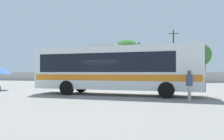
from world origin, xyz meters
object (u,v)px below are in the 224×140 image
at_px(utility_pole_far, 139,61).
at_px(parked_car_rightmost_white, 163,78).
at_px(attendant_by_bus_door, 189,83).
at_px(utility_pole_near, 173,55).
at_px(parked_car_leftmost_silver, 59,77).
at_px(roadside_tree_left, 92,56).
at_px(roadside_tree_midleft, 126,53).
at_px(coach_bus_white_orange, 114,68).
at_px(parked_car_third_maroon, 126,78).
at_px(roadside_tree_midright, 196,55).
at_px(parked_car_second_grey, 87,77).

bearing_deg(utility_pole_far, parked_car_rightmost_white, -57.58).
bearing_deg(attendant_by_bus_door, utility_pole_near, 92.12).
bearing_deg(utility_pole_far, attendant_by_bus_door, -75.71).
relative_size(parked_car_leftmost_silver, roadside_tree_left, 0.61).
xyz_separation_m(parked_car_rightmost_white, roadside_tree_midleft, (-7.48, 8.28, 4.72)).
distance_m(coach_bus_white_orange, roadside_tree_midleft, 28.02).
bearing_deg(coach_bus_white_orange, parked_car_leftmost_silver, 127.74).
bearing_deg(roadside_tree_midleft, parked_car_rightmost_white, -47.91).
relative_size(coach_bus_white_orange, attendant_by_bus_door, 6.83).
bearing_deg(utility_pole_far, coach_bus_white_orange, -85.27).
height_order(parked_car_third_maroon, utility_pole_near, utility_pole_near).
relative_size(parked_car_third_maroon, utility_pole_near, 0.49).
relative_size(parked_car_rightmost_white, utility_pole_far, 0.60).
distance_m(parked_car_leftmost_silver, parked_car_rightmost_white, 17.96).
height_order(parked_car_rightmost_white, roadside_tree_midright, roadside_tree_midright).
relative_size(parked_car_third_maroon, utility_pole_far, 0.63).
bearing_deg(utility_pole_far, roadside_tree_left, 175.89).
distance_m(parked_car_rightmost_white, roadside_tree_midleft, 12.11).
distance_m(parked_car_second_grey, roadside_tree_midright, 19.94).
bearing_deg(parked_car_leftmost_silver, parked_car_rightmost_white, -2.10).
distance_m(attendant_by_bus_door, parked_car_third_maroon, 22.96).
xyz_separation_m(coach_bus_white_orange, roadside_tree_midleft, (-4.82, 27.37, 3.52)).
xyz_separation_m(parked_car_third_maroon, parked_car_rightmost_white, (5.83, -0.09, -0.03)).
distance_m(attendant_by_bus_door, utility_pole_near, 29.50).
bearing_deg(attendant_by_bus_door, roadside_tree_midleft, 108.65).
bearing_deg(attendant_by_bus_door, utility_pole_far, 104.29).
distance_m(attendant_by_bus_door, parked_car_second_grey, 26.17).
distance_m(parked_car_third_maroon, roadside_tree_midright, 14.37).
xyz_separation_m(parked_car_third_maroon, utility_pole_far, (0.95, 7.59, 3.05)).
bearing_deg(parked_car_third_maroon, utility_pole_near, 47.21).
bearing_deg(attendant_by_bus_door, parked_car_rightmost_white, 96.71).
bearing_deg(roadside_tree_left, parked_car_rightmost_white, -29.68).
height_order(parked_car_leftmost_silver, utility_pole_far, utility_pole_far).
bearing_deg(roadside_tree_midright, roadside_tree_midleft, 179.87).
xyz_separation_m(roadside_tree_left, roadside_tree_midleft, (7.24, -0.11, 0.52)).
bearing_deg(parked_car_second_grey, coach_bus_white_orange, -63.00).
xyz_separation_m(parked_car_second_grey, roadside_tree_left, (-2.25, 8.23, 4.19)).
height_order(coach_bus_white_orange, roadside_tree_midleft, roadside_tree_midleft).
height_order(attendant_by_bus_door, utility_pole_near, utility_pole_near).
bearing_deg(roadside_tree_midright, attendant_by_bus_door, -95.41).
bearing_deg(parked_car_rightmost_white, roadside_tree_left, 150.32).
bearing_deg(parked_car_rightmost_white, roadside_tree_midleft, 132.09).
bearing_deg(utility_pole_far, utility_pole_near, 2.20).
bearing_deg(coach_bus_white_orange, roadside_tree_left, 113.69).
height_order(parked_car_leftmost_silver, parked_car_second_grey, parked_car_leftmost_silver).
height_order(utility_pole_near, roadside_tree_left, utility_pole_near).
relative_size(attendant_by_bus_door, roadside_tree_left, 0.24).
bearing_deg(coach_bus_white_orange, parked_car_third_maroon, 99.38).
bearing_deg(attendant_by_bus_door, roadside_tree_midright, 84.59).
height_order(attendant_by_bus_door, roadside_tree_left, roadside_tree_left).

